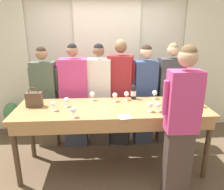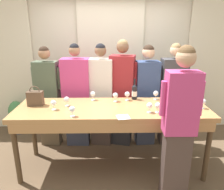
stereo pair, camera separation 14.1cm
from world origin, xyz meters
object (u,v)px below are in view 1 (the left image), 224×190
wine_glass_center_right (150,105)px  guest_cream_sweater (99,96)px  tasting_bar (113,113)px  guest_pink_top (75,97)px  wine_glass_front_mid (202,101)px  wine_glass_back_right (182,96)px  host_pouring (181,123)px  wine_glass_front_left (66,100)px  wine_glass_center_mid (127,94)px  wine_bottle (133,91)px  guest_navy_coat (144,95)px  potted_plant (13,118)px  wine_glass_front_right (53,104)px  wine_glass_near_host (158,105)px  wine_glass_back_mid (155,93)px  wine_glass_back_left (92,95)px  wine_glass_by_bottle (73,110)px  guest_beige_cap (169,94)px  wine_glass_center_left (115,95)px  guest_olive_jacket (46,97)px  guest_striped_shirt (120,93)px  handbag (34,99)px

wine_glass_center_right → guest_cream_sweater: (-0.66, 0.93, -0.15)m
tasting_bar → guest_pink_top: guest_pink_top is taller
wine_glass_front_mid → wine_glass_back_right: bearing=129.7°
wine_glass_center_right → guest_cream_sweater: guest_cream_sweater is taller
wine_glass_center_right → host_pouring: (0.26, -0.42, -0.07)m
wine_glass_front_left → wine_glass_center_mid: same height
wine_bottle → host_pouring: bearing=-67.8°
guest_navy_coat → potted_plant: size_ratio=2.69×
wine_glass_front_right → wine_glass_near_host: 1.39m
wine_glass_back_mid → wine_glass_front_mid: bearing=-34.9°
guest_navy_coat → wine_glass_back_left: bearing=-155.2°
wine_glass_by_bottle → host_pouring: bearing=-13.9°
wine_glass_by_bottle → host_pouring: size_ratio=0.07×
wine_glass_front_left → wine_glass_back_right: (1.69, 0.10, -0.00)m
guest_beige_cap → wine_glass_back_mid: bearing=-133.3°
wine_glass_front_left → wine_glass_center_left: (0.69, 0.18, 0.00)m
wine_glass_center_mid → wine_glass_by_bottle: size_ratio=1.00×
guest_beige_cap → host_pouring: (-0.31, -1.35, 0.08)m
guest_beige_cap → wine_glass_center_left: bearing=-154.2°
guest_olive_jacket → potted_plant: size_ratio=2.66×
wine_glass_front_mid → wine_glass_back_mid: same height
wine_bottle → potted_plant: 2.47m
wine_glass_center_mid → guest_striped_shirt: (-0.05, 0.43, -0.12)m
guest_pink_top → guest_olive_jacket: bearing=180.0°
wine_glass_back_mid → wine_bottle: bearing=176.9°
tasting_bar → host_pouring: size_ratio=1.43×
host_pouring → guest_navy_coat: bearing=95.8°
wine_glass_back_left → wine_bottle: bearing=2.9°
wine_glass_back_left → host_pouring: (1.03, -0.94, -0.07)m
wine_glass_center_left → potted_plant: size_ratio=0.21×
wine_glass_front_right → potted_plant: (-1.07, 1.25, -0.71)m
handbag → wine_glass_front_mid: handbag is taller
wine_bottle → wine_glass_back_mid: bearing=-3.1°
wine_glass_by_bottle → potted_plant: 2.13m
wine_glass_near_host → guest_navy_coat: 0.95m
handbag → guest_striped_shirt: (1.27, 0.63, -0.13)m
wine_glass_center_right → guest_striped_shirt: size_ratio=0.07×
guest_striped_shirt → host_pouring: bearing=-67.5°
wine_glass_center_right → potted_plant: bearing=149.7°
host_pouring → guest_cream_sweater: bearing=124.3°
wine_glass_front_left → guest_pink_top: guest_pink_top is taller
tasting_bar → wine_glass_center_mid: (0.24, 0.31, 0.18)m
guest_beige_cap → wine_glass_by_bottle: bearing=-146.3°
wine_glass_back_left → wine_glass_back_mid: (0.96, 0.01, 0.00)m
wine_glass_center_left → wine_glass_near_host: size_ratio=1.00×
wine_glass_back_mid → wine_glass_center_left: bearing=-172.3°
handbag → wine_glass_back_right: handbag is taller
host_pouring → wine_glass_front_mid: bearing=48.1°
wine_glass_center_left → guest_pink_top: (-0.65, 0.48, -0.17)m
guest_olive_jacket → wine_glass_back_mid: bearing=-12.7°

